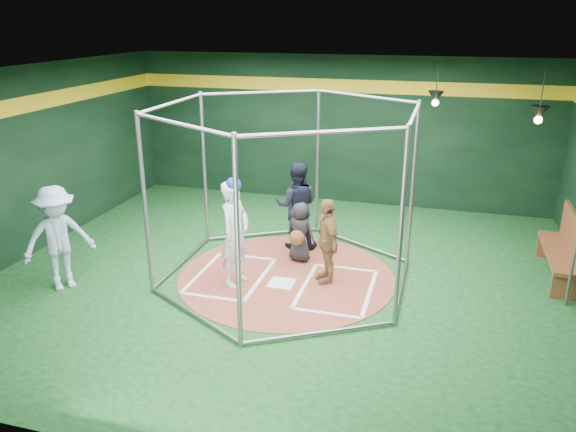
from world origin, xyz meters
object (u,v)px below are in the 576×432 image
(visitor_leopard, at_px, (327,241))
(umpire, at_px, (297,205))
(dugout_bench, at_px, (566,247))
(batter_figure, at_px, (235,232))

(visitor_leopard, height_order, umpire, umpire)
(umpire, bearing_deg, dugout_bench, 168.22)
(batter_figure, relative_size, visitor_leopard, 1.27)
(umpire, distance_m, dugout_bench, 4.83)
(umpire, height_order, dugout_bench, umpire)
(batter_figure, xyz_separation_m, visitor_leopard, (1.46, 0.51, -0.19))
(batter_figure, bearing_deg, dugout_bench, 18.35)
(dugout_bench, bearing_deg, umpire, 179.44)
(visitor_leopard, distance_m, dugout_bench, 4.14)
(visitor_leopard, distance_m, umpire, 1.59)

